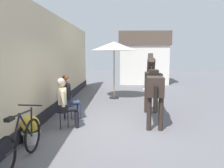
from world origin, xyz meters
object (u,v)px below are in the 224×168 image
at_px(spare_stool_white, 146,90).
at_px(seated_visitor_far, 69,95).
at_px(saddled_horse_center, 153,82).
at_px(flower_planter_far, 66,101).
at_px(flower_planter_near, 31,129).
at_px(leaning_bicycle, 20,143).
at_px(seated_visitor_near, 65,100).
at_px(cafe_parasol, 114,46).

bearing_deg(spare_stool_white, seated_visitor_far, -128.62).
xyz_separation_m(seated_visitor_far, spare_stool_white, (2.77, 3.46, -0.38)).
bearing_deg(saddled_horse_center, flower_planter_far, 158.91).
bearing_deg(saddled_horse_center, flower_planter_near, -144.91).
distance_m(saddled_horse_center, leaning_bicycle, 4.28).
height_order(flower_planter_near, leaning_bicycle, leaning_bicycle).
bearing_deg(leaning_bicycle, flower_planter_far, 92.28).
xyz_separation_m(seated_visitor_near, leaning_bicycle, (-0.31, -2.15, -0.38)).
bearing_deg(cafe_parasol, spare_stool_white, -3.76).
distance_m(flower_planter_far, leaning_bicycle, 4.29).
distance_m(saddled_horse_center, flower_planter_near, 3.79).
relative_size(leaning_bicycle, spare_stool_white, 3.83).
bearing_deg(spare_stool_white, saddled_horse_center, -92.88).
distance_m(seated_visitor_far, leaning_bicycle, 3.04).
relative_size(seated_visitor_far, leaning_bicycle, 0.79).
bearing_deg(cafe_parasol, leaning_bicycle, -102.97).
distance_m(flower_planter_near, leaning_bicycle, 1.03).
height_order(saddled_horse_center, spare_stool_white, saddled_horse_center).
height_order(seated_visitor_near, leaning_bicycle, seated_visitor_near).
relative_size(seated_visitor_far, flower_planter_near, 2.17).
bearing_deg(flower_planter_far, spare_stool_white, 34.71).
bearing_deg(spare_stool_white, flower_planter_far, -145.29).
bearing_deg(seated_visitor_near, flower_planter_near, -114.30).
bearing_deg(seated_visitor_far, saddled_horse_center, 2.64).
distance_m(flower_planter_far, cafe_parasol, 3.49).
xyz_separation_m(seated_visitor_near, seated_visitor_far, (-0.09, 0.86, 0.00)).
distance_m(flower_planter_far, spare_stool_white, 3.84).
distance_m(seated_visitor_far, spare_stool_white, 4.45).
bearing_deg(seated_visitor_near, flower_planter_far, 102.70).
bearing_deg(seated_visitor_near, leaning_bicycle, -98.24).
height_order(saddled_horse_center, leaning_bicycle, saddled_horse_center).
bearing_deg(cafe_parasol, flower_planter_far, -126.38).
bearing_deg(saddled_horse_center, seated_visitor_near, -158.59).
bearing_deg(seated_visitor_near, cafe_parasol, 74.80).
distance_m(saddled_horse_center, cafe_parasol, 3.87).
xyz_separation_m(leaning_bicycle, cafe_parasol, (1.51, 6.57, 1.97)).
xyz_separation_m(cafe_parasol, spare_stool_white, (1.48, -0.10, -1.96)).
xyz_separation_m(leaning_bicycle, spare_stool_white, (2.99, 6.47, 0.00)).
height_order(flower_planter_near, spare_stool_white, flower_planter_near).
distance_m(seated_visitor_far, flower_planter_far, 1.40).
relative_size(seated_visitor_near, saddled_horse_center, 0.46).
relative_size(cafe_parasol, spare_stool_white, 5.61).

